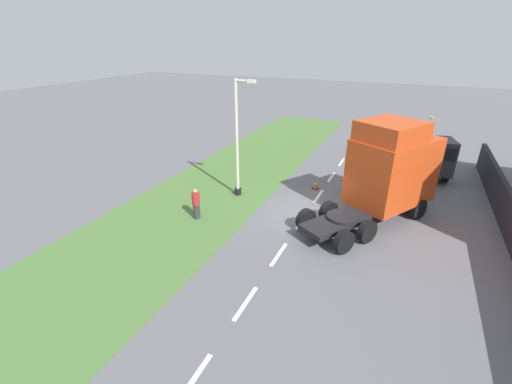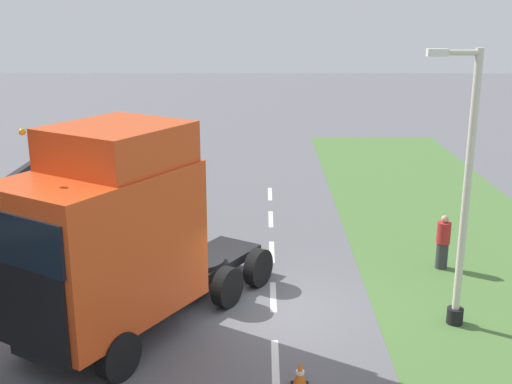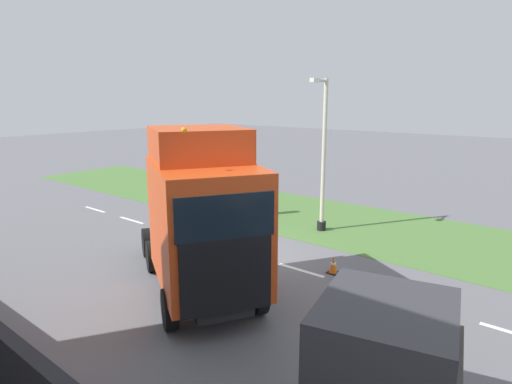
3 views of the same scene
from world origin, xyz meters
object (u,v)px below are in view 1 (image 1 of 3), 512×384
Objects in this scene: flatbed_truck at (430,157)px; traffic_cone_lead at (315,184)px; pedestrian at (196,204)px; lorry_cab at (389,170)px; lamp_post at (238,147)px.

flatbed_truck is 7.78m from traffic_cone_lead.
flatbed_truck is 3.66× the size of pedestrian.
flatbed_truck is (2.05, 6.59, -1.04)m from lorry_cab.
traffic_cone_lead is at bearing 24.29° from flatbed_truck.
lamp_post is 4.05m from pedestrian.
flatbed_truck is at bearing 37.56° from traffic_cone_lead.
pedestrian reaches higher than traffic_cone_lead.
pedestrian is at bearing -125.85° from traffic_cone_lead.
lamp_post reaches higher than pedestrian.
flatbed_truck is 15.10m from pedestrian.
flatbed_truck is 10.20× the size of traffic_cone_lead.
lamp_post is (-9.88, -7.42, 1.48)m from flatbed_truck.
lorry_cab is 1.25× the size of flatbed_truck.
lorry_cab is 4.57× the size of pedestrian.
lorry_cab reaches higher than pedestrian.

